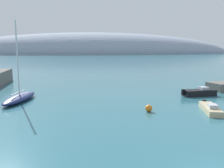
{
  "coord_description": "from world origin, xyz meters",
  "views": [
    {
      "loc": [
        -8.19,
        -10.63,
        7.09
      ],
      "look_at": [
        -2.42,
        22.77,
        1.96
      ],
      "focal_mm": 39.68,
      "sensor_mm": 36.0,
      "label": 1
    }
  ],
  "objects_px": {
    "motorboat_black_foreground": "(199,92)",
    "sailboat_navy_near_shore": "(20,97)",
    "motorboat_sand_alongside_breakwater": "(210,108)",
    "mooring_buoy_orange": "(149,108)"
  },
  "relations": [
    {
      "from": "motorboat_black_foreground",
      "to": "motorboat_sand_alongside_breakwater",
      "type": "bearing_deg",
      "value": -115.4
    },
    {
      "from": "motorboat_black_foreground",
      "to": "mooring_buoy_orange",
      "type": "distance_m",
      "value": 12.5
    },
    {
      "from": "motorboat_sand_alongside_breakwater",
      "to": "motorboat_black_foreground",
      "type": "bearing_deg",
      "value": 175.42
    },
    {
      "from": "motorboat_sand_alongside_breakwater",
      "to": "mooring_buoy_orange",
      "type": "distance_m",
      "value": 6.82
    },
    {
      "from": "mooring_buoy_orange",
      "to": "motorboat_sand_alongside_breakwater",
      "type": "bearing_deg",
      "value": -9.0
    },
    {
      "from": "motorboat_black_foreground",
      "to": "motorboat_sand_alongside_breakwater",
      "type": "xyz_separation_m",
      "value": [
        -3.35,
        -8.45,
        -0.14
      ]
    },
    {
      "from": "sailboat_navy_near_shore",
      "to": "motorboat_sand_alongside_breakwater",
      "type": "xyz_separation_m",
      "value": [
        21.74,
        -8.97,
        -0.19
      ]
    },
    {
      "from": "mooring_buoy_orange",
      "to": "sailboat_navy_near_shore",
      "type": "bearing_deg",
      "value": 152.22
    },
    {
      "from": "motorboat_black_foreground",
      "to": "sailboat_navy_near_shore",
      "type": "bearing_deg",
      "value": 175.05
    },
    {
      "from": "sailboat_navy_near_shore",
      "to": "motorboat_sand_alongside_breakwater",
      "type": "bearing_deg",
      "value": -97.54
    }
  ]
}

